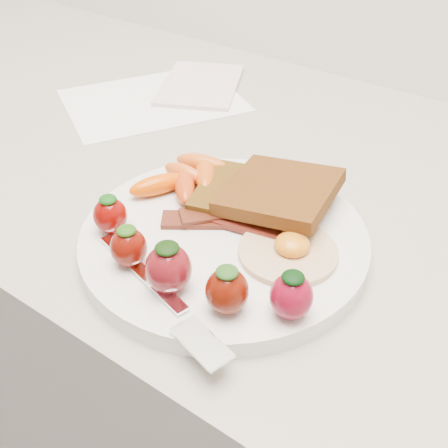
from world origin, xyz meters
The scene contains 11 objects.
counter centered at (0.00, 1.70, 0.45)m, with size 2.00×0.60×0.90m, color gray.
plate centered at (-0.01, 1.56, 0.91)m, with size 0.27×0.27×0.02m, color white.
toast_lower centered at (-0.02, 1.61, 0.93)m, with size 0.09×0.09×0.01m, color #482905.
toast_upper centered at (0.01, 1.62, 0.94)m, with size 0.10×0.10×0.01m, color black.
fried_egg centered at (0.06, 1.57, 0.92)m, with size 0.10×0.10×0.02m.
bacon_strips centered at (-0.02, 1.58, 0.92)m, with size 0.12×0.10×0.01m.
baby_carrots centered at (-0.09, 1.60, 0.93)m, with size 0.08×0.11×0.02m.
strawberries centered at (0.01, 1.49, 0.94)m, with size 0.22×0.07×0.05m.
fork centered at (0.01, 1.46, 0.92)m, with size 0.18×0.07×0.00m.
paper_sheet centered at (-0.28, 1.76, 0.90)m, with size 0.18×0.24×0.00m, color white.
notepad centered at (-0.25, 1.84, 0.91)m, with size 0.11×0.16×0.01m, color silver.
Camera 1 is at (0.23, 1.23, 1.24)m, focal length 45.00 mm.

